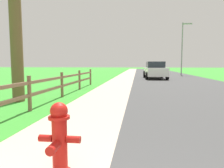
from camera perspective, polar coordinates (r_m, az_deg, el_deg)
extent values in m
plane|color=#36902D|center=(25.48, 6.30, 2.41)|extent=(120.00, 120.00, 0.00)
cube|color=#3B3B3B|center=(27.66, 13.63, 2.54)|extent=(7.00, 66.00, 0.01)
cube|color=tan|center=(27.68, 0.13, 2.70)|extent=(6.00, 66.00, 0.01)
cube|color=#36902D|center=(27.90, -2.93, 2.72)|extent=(5.00, 66.00, 0.00)
cylinder|color=red|center=(2.72, -14.19, -16.01)|extent=(0.18, 0.18, 0.73)
cylinder|color=red|center=(2.61, -14.37, -8.91)|extent=(0.26, 0.26, 0.03)
sphere|color=red|center=(2.59, -14.42, -7.23)|extent=(0.21, 0.21, 0.21)
cube|color=#A91511|center=(2.58, -14.45, -5.72)|extent=(0.04, 0.04, 0.04)
cylinder|color=#A91511|center=(2.75, -17.75, -14.05)|extent=(0.17, 0.09, 0.09)
cylinder|color=#A91511|center=(2.63, -10.54, -14.81)|extent=(0.17, 0.09, 0.09)
cylinder|color=#A91511|center=(2.53, -15.86, -16.61)|extent=(0.11, 0.20, 0.11)
cylinder|color=brown|center=(6.38, -21.80, -2.47)|extent=(0.11, 0.11, 1.03)
cylinder|color=brown|center=(8.70, -13.62, -0.20)|extent=(0.11, 0.11, 1.03)
cylinder|color=brown|center=(11.14, -8.95, 1.10)|extent=(0.11, 0.11, 1.03)
cylinder|color=brown|center=(13.62, -5.96, 1.93)|extent=(0.11, 0.11, 1.03)
cube|color=brown|center=(7.53, -17.07, -1.55)|extent=(0.07, 12.86, 0.09)
cube|color=brown|center=(7.49, -17.14, 1.18)|extent=(0.07, 12.86, 0.09)
cylinder|color=brown|center=(8.27, -25.01, 14.15)|extent=(0.42, 0.42, 5.34)
cube|color=white|center=(20.01, 11.81, 3.37)|extent=(1.97, 4.70, 0.74)
cube|color=#1E232B|center=(20.07, 11.82, 5.24)|extent=(1.65, 2.26, 0.57)
cylinder|color=black|center=(18.74, 15.01, 2.20)|extent=(0.25, 0.68, 0.67)
cylinder|color=black|center=(18.50, 9.65, 2.26)|extent=(0.25, 0.68, 0.67)
cylinder|color=black|center=(21.57, 13.63, 2.64)|extent=(0.25, 0.68, 0.67)
cylinder|color=black|center=(21.36, 8.96, 2.70)|extent=(0.25, 0.68, 0.67)
cylinder|color=gray|center=(27.15, 18.73, 9.09)|extent=(0.14, 0.14, 6.39)
cube|color=#999999|center=(27.63, 20.09, 15.35)|extent=(1.10, 0.20, 0.14)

